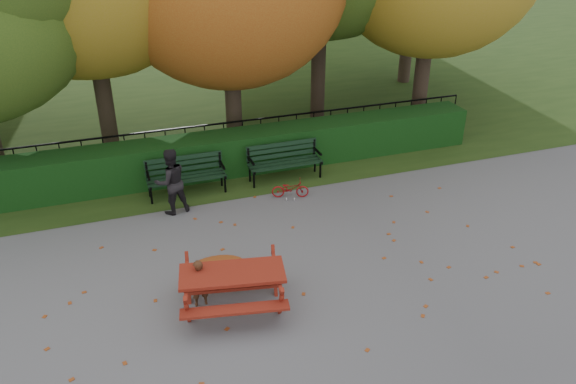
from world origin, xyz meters
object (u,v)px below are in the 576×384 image
object	(u,v)px
adult	(171,182)
bicycle	(290,189)
child	(199,283)
bench_right	(284,159)
picnic_table	(233,280)
bench_left	(186,173)

from	to	relation	value
adult	bicycle	distance (m)	2.71
bicycle	child	bearing A→B (deg)	156.76
bench_right	picnic_table	xyz separation A→B (m)	(-2.40, -4.41, 0.05)
adult	bicycle	bearing A→B (deg)	163.07
picnic_table	bicycle	size ratio (longest dim) A/B	2.30
bench_left	bicycle	size ratio (longest dim) A/B	2.12
child	bicycle	xyz separation A→B (m)	(2.72, 3.15, -0.23)
picnic_table	adult	distance (m)	3.64
bench_right	bicycle	bearing A→B (deg)	-100.79
adult	bench_left	bearing A→B (deg)	-131.29
picnic_table	bicycle	world-z (taller)	picnic_table
bench_right	adult	xyz separation A→B (m)	(-2.84, -0.80, 0.23)
picnic_table	bicycle	bearing A→B (deg)	68.09
bicycle	bench_right	bearing A→B (deg)	6.82
child	picnic_table	bearing A→B (deg)	150.86
bench_left	adult	world-z (taller)	adult
bench_left	adult	distance (m)	0.94
bench_right	child	size ratio (longest dim) A/B	2.00
child	bench_right	bearing A→B (deg)	-127.08
bench_right	adult	size ratio (longest dim) A/B	1.21
bench_left	adult	size ratio (longest dim) A/B	1.21
bench_right	child	distance (m)	5.07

